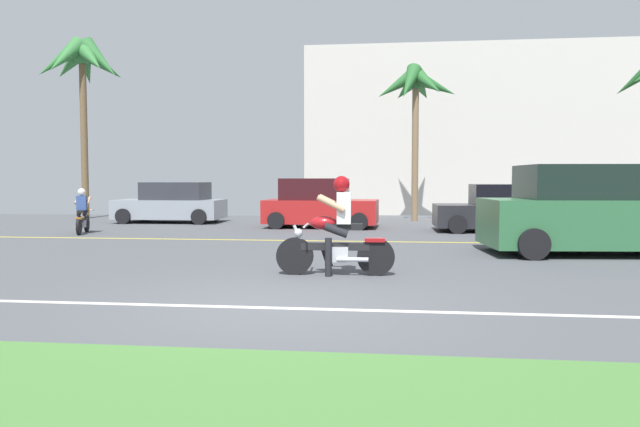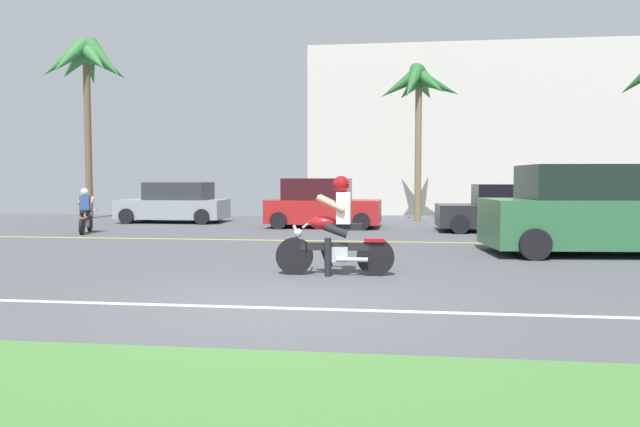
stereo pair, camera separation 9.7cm
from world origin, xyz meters
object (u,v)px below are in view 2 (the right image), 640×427
Objects in this scene: motorcyclist at (336,233)px; suv_nearby at (605,211)px; motorcyclist_distant at (85,214)px; palm_tree_1 at (419,91)px; parked_car_1 at (322,205)px; palm_tree_0 at (86,67)px; parked_car_0 at (175,204)px; parked_car_2 at (509,209)px.

suv_nearby reaches higher than motorcyclist.
palm_tree_1 is at bearing 32.61° from motorcyclist_distant.
parked_car_1 is at bearing 23.87° from motorcyclist_distant.
suv_nearby is at bearing 32.19° from motorcyclist.
palm_tree_1 reaches higher than motorcyclist.
motorcyclist_distant is (3.43, -6.48, -5.68)m from palm_tree_0.
parked_car_0 is 0.66× the size of palm_tree_1.
palm_tree_1 reaches higher than parked_car_2.
parked_car_1 reaches higher than motorcyclist_distant.
parked_car_1 is (5.76, -1.60, 0.06)m from parked_car_0.
suv_nearby is at bearing -79.75° from parked_car_2.
palm_tree_1 is (-2.59, 4.38, 4.32)m from parked_car_2.
suv_nearby is 11.14m from palm_tree_1.
palm_tree_0 is 13.59m from palm_tree_1.
palm_tree_0 is at bearing 117.86° from motorcyclist_distant.
palm_tree_0 reaches higher than parked_car_0.
motorcyclist is 18.44m from palm_tree_0.
motorcyclist reaches higher than parked_car_1.
parked_car_0 is at bearing -22.96° from palm_tree_0.
palm_tree_1 is (9.09, 1.87, 4.30)m from parked_car_0.
palm_tree_0 reaches higher than parked_car_2.
motorcyclist is 13.40m from parked_car_0.
motorcyclist is 13.99m from palm_tree_1.
suv_nearby is 0.70× the size of palm_tree_0.
motorcyclist reaches higher than parked_car_2.
palm_tree_0 is at bearing 161.14° from parked_car_1.
parked_car_0 is 1.03× the size of parked_car_1.
parked_car_1 is at bearing -133.86° from palm_tree_1.
suv_nearby is at bearing -13.44° from motorcyclist_distant.
suv_nearby is 9.32m from parked_car_1.
suv_nearby is at bearing -42.26° from parked_car_1.
palm_tree_1 is 12.79m from motorcyclist_distant.
motorcyclist is at bearing -81.64° from parked_car_1.
parked_car_0 is (-7.18, 11.31, -0.00)m from motorcyclist.
motorcyclist_distant is (-10.11, -6.47, -4.43)m from palm_tree_1.
parked_car_1 is at bearing -18.86° from palm_tree_0.
parked_car_2 is 6.68m from palm_tree_1.
parked_car_2 is at bearing 100.25° from suv_nearby.
parked_car_2 is 12.87m from motorcyclist_distant.
motorcyclist is at bearing -147.81° from suv_nearby.
palm_tree_0 is (-11.63, 13.19, 5.54)m from motorcyclist.
motorcyclist is 6.47m from suv_nearby.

